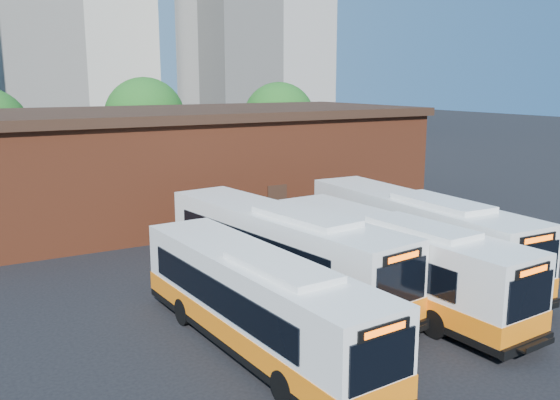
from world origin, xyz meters
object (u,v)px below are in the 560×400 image
bus_west (256,305)px  bus_midwest (280,254)px  bus_mideast (391,263)px  transit_worker (486,301)px  bus_east (415,237)px

bus_west → bus_midwest: bus_midwest is taller
bus_mideast → transit_worker: (1.27, -3.33, -0.61)m
bus_mideast → bus_east: 3.77m
bus_midwest → transit_worker: bearing=-62.0°
bus_east → transit_worker: 5.80m
bus_west → transit_worker: size_ratio=6.78×
bus_midwest → bus_east: 6.26m
bus_east → transit_worker: bearing=-106.8°
bus_west → bus_midwest: bearing=47.7°
transit_worker → bus_east: bearing=-12.8°
bus_west → transit_worker: bus_west is taller
bus_mideast → transit_worker: 3.61m
bus_midwest → bus_mideast: bearing=-49.6°
bus_midwest → bus_mideast: size_ratio=1.07×
bus_west → transit_worker: (7.48, -2.25, -0.56)m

